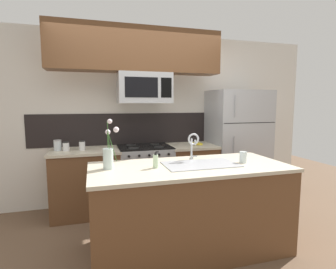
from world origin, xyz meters
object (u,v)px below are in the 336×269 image
Objects in this scene: refrigerator at (236,145)px; flower_vase at (109,156)px; storage_jar_medium at (66,146)px; storage_jar_short at (82,145)px; sink_faucet at (193,143)px; microwave at (144,88)px; stove_range at (145,177)px; storage_jar_tall at (58,145)px; banana_bunch at (198,144)px; dish_soap_bottle at (156,161)px; drinking_glass at (243,157)px.

flower_vase is at bearing -150.52° from refrigerator.
refrigerator is at bearing 0.79° from storage_jar_medium.
sink_faucet reaches higher than storage_jar_short.
microwave is 0.43× the size of refrigerator.
storage_jar_tall is (-1.18, 0.03, 0.52)m from stove_range.
refrigerator is at bearing 6.38° from banana_bunch.
microwave is 6.08× the size of storage_jar_medium.
banana_bunch is (-0.71, -0.08, 0.06)m from refrigerator.
sink_faucet is at bearing 25.07° from dish_soap_bottle.
stove_range is 7.73× the size of drinking_glass.
dish_soap_bottle is (-0.48, -0.23, -0.13)m from sink_faucet.
banana_bunch is at bearing -1.34° from storage_jar_medium.
flower_vase is (-1.39, -1.11, 0.11)m from banana_bunch.
banana_bunch is (1.88, -0.04, -0.04)m from storage_jar_medium.
drinking_glass is 0.25× the size of flower_vase.
microwave is at bearing -2.60° from storage_jar_tall.
storage_jar_medium is 0.64× the size of banana_bunch.
storage_jar_medium is (-1.07, -0.02, 0.51)m from stove_range.
drinking_glass is at bearing -2.26° from dish_soap_bottle.
dish_soap_bottle is at bearing 177.74° from drinking_glass.
storage_jar_medium is 0.40× the size of sink_faucet.
storage_jar_tall reaches higher than banana_bunch.
refrigerator is 12.00× the size of storage_jar_tall.
stove_range is 1.62m from drinking_glass.
banana_bunch is at bearing 90.41° from drinking_glass.
storage_jar_tall is 0.76× the size of banana_bunch.
storage_jar_short is (-0.86, -0.02, 0.51)m from stove_range.
microwave is 1.71m from drinking_glass.
dish_soap_bottle is at bearing -96.24° from microwave.
microwave is at bearing 177.25° from banana_bunch.
microwave reaches higher than storage_jar_tall.
microwave is 1.41m from storage_jar_tall.
sink_faucet is (-0.46, -0.97, 0.18)m from banana_bunch.
storage_jar_medium is (-1.07, 0.00, -0.79)m from microwave.
stove_range is 1.29m from microwave.
storage_jar_medium reaches higher than banana_bunch.
storage_jar_tall is at bearing 177.34° from banana_bunch.
banana_bunch is (0.81, -0.04, -0.82)m from microwave.
drinking_glass is at bearing -57.68° from stove_range.
banana_bunch reaches higher than stove_range.
refrigerator is 2.42m from flower_vase.
sink_faucet is at bearing -71.39° from stove_range.
storage_jar_medium is at bearing 144.39° from sink_faucet.
sink_faucet reaches higher than dish_soap_bottle.
microwave is at bearing 122.75° from drinking_glass.
stove_range is 6.40× the size of storage_jar_tall.
storage_jar_tall is 0.32m from storage_jar_short.
sink_faucet reaches higher than storage_jar_tall.
storage_jar_tall is 1.21× the size of drinking_glass.
flower_vase is at bearing -141.41° from banana_bunch.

